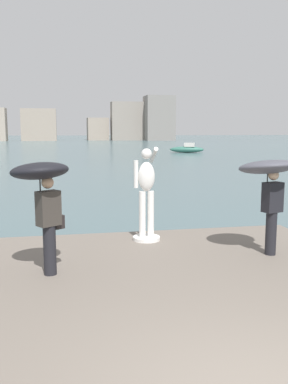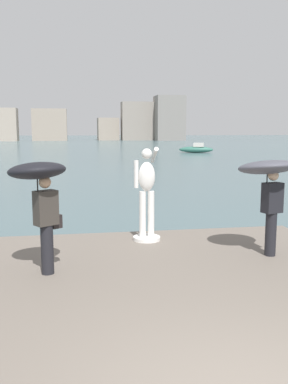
{
  "view_description": "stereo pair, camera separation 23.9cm",
  "coord_description": "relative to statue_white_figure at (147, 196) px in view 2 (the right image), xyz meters",
  "views": [
    {
      "loc": [
        -1.76,
        -3.07,
        2.91
      ],
      "look_at": [
        0.0,
        5.96,
        1.55
      ],
      "focal_mm": 39.32,
      "sensor_mm": 36.0,
      "label": 1
    },
    {
      "loc": [
        -1.52,
        -3.11,
        2.91
      ],
      "look_at": [
        0.0,
        5.96,
        1.55
      ],
      "focal_mm": 39.32,
      "sensor_mm": 36.0,
      "label": 2
    }
  ],
  "objects": [
    {
      "name": "statue_white_figure",
      "position": [
        0.0,
        0.0,
        0.0
      ],
      "size": [
        0.62,
        0.87,
        2.14
      ],
      "color": "white",
      "rests_on": "pier"
    },
    {
      "name": "onlooker_left",
      "position": [
        -2.2,
        -2.0,
        0.54
      ],
      "size": [
        1.37,
        1.37,
        2.03
      ],
      "color": "black",
      "rests_on": "pier"
    },
    {
      "name": "distant_skyline",
      "position": [
        5.48,
        111.5,
        3.43
      ],
      "size": [
        67.67,
        13.54,
        12.52
      ],
      "color": "gray",
      "rests_on": "ground"
    },
    {
      "name": "boat_far",
      "position": [
        14.19,
        43.7,
        -0.95
      ],
      "size": [
        4.58,
        2.69,
        1.27
      ],
      "color": "#336B5B",
      "rests_on": "ground"
    },
    {
      "name": "onlooker_right",
      "position": [
        2.16,
        -1.6,
        0.56
      ],
      "size": [
        1.42,
        1.44,
        2.0
      ],
      "color": "black",
      "rests_on": "pier"
    },
    {
      "name": "pier",
      "position": [
        -0.1,
        -4.16,
        -1.23
      ],
      "size": [
        7.81,
        10.02,
        0.4
      ],
      "primitive_type": "cube",
      "color": "#70665B",
      "rests_on": "ground"
    },
    {
      "name": "ground_plane",
      "position": [
        -0.1,
        33.83,
        -1.43
      ],
      "size": [
        400.0,
        400.0,
        0.0
      ],
      "primitive_type": "plane",
      "color": "#4C666B"
    }
  ]
}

